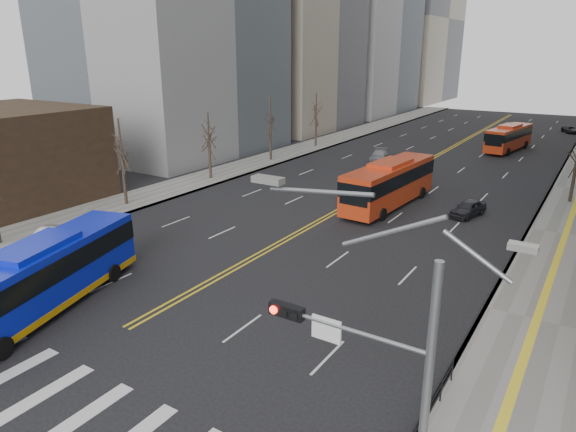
{
  "coord_description": "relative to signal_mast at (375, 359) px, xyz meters",
  "views": [
    {
      "loc": [
        18.08,
        -9.15,
        12.66
      ],
      "look_at": [
        3.74,
        13.58,
        3.94
      ],
      "focal_mm": 32.0,
      "sensor_mm": 36.0,
      "label": 1
    }
  ],
  "objects": [
    {
      "name": "ground",
      "position": [
        -13.77,
        -2.0,
        -4.86
      ],
      "size": [
        220.0,
        220.0,
        0.0
      ],
      "primitive_type": "plane",
      "color": "black"
    },
    {
      "name": "sidewalk_left",
      "position": [
        -30.27,
        43.0,
        -4.78
      ],
      "size": [
        5.0,
        130.0,
        0.15
      ],
      "primitive_type": "cube",
      "color": "slate",
      "rests_on": "ground"
    },
    {
      "name": "crosswalk",
      "position": [
        -13.77,
        -2.0,
        -4.85
      ],
      "size": [
        26.7,
        4.0,
        0.01
      ],
      "color": "silver",
      "rests_on": "ground"
    },
    {
      "name": "centerline",
      "position": [
        -13.77,
        53.0,
        -4.85
      ],
      "size": [
        0.55,
        100.0,
        0.01
      ],
      "color": "gold",
      "rests_on": "ground"
    },
    {
      "name": "signal_mast",
      "position": [
        0.0,
        0.0,
        0.0
      ],
      "size": [
        5.37,
        0.37,
        9.39
      ],
      "color": "gray",
      "rests_on": "ground"
    },
    {
      "name": "pedestrian_railing",
      "position": [
        0.53,
        4.0,
        -4.03
      ],
      "size": [
        0.06,
        6.06,
        1.02
      ],
      "color": "black",
      "rests_on": "sidewalk_right"
    },
    {
      "name": "street_trees",
      "position": [
        -20.94,
        32.55,
        0.02
      ],
      "size": [
        35.2,
        47.2,
        7.6
      ],
      "color": "#30251D",
      "rests_on": "ground"
    },
    {
      "name": "blue_bus",
      "position": [
        -18.61,
        2.0,
        -2.93
      ],
      "size": [
        6.13,
        12.92,
        3.67
      ],
      "color": "#0D1DCD",
      "rests_on": "ground"
    },
    {
      "name": "red_bus_near",
      "position": [
        -10.8,
        28.82,
        -2.71
      ],
      "size": [
        3.7,
        12.47,
        3.87
      ],
      "color": "red",
      "rests_on": "ground"
    },
    {
      "name": "red_bus_far",
      "position": [
        -6.94,
        60.82,
        -2.94
      ],
      "size": [
        4.14,
        11.07,
        3.44
      ],
      "color": "red",
      "rests_on": "ground"
    },
    {
      "name": "car_white",
      "position": [
        -26.27,
        7.45,
        -4.17
      ],
      "size": [
        2.36,
        4.38,
        1.37
      ],
      "primitive_type": "imported",
      "rotation": [
        0.0,
        0.0,
        0.23
      ],
      "color": "silver",
      "rests_on": "ground"
    },
    {
      "name": "car_dark_mid",
      "position": [
        -4.35,
        29.5,
        -4.21
      ],
      "size": [
        2.44,
        4.06,
        1.3
      ],
      "primitive_type": "imported",
      "rotation": [
        0.0,
        0.0,
        -0.26
      ],
      "color": "black",
      "rests_on": "ground"
    },
    {
      "name": "car_silver",
      "position": [
        -18.75,
        45.77,
        -4.21
      ],
      "size": [
        2.91,
        4.78,
        1.29
      ],
      "primitive_type": "imported",
      "rotation": [
        0.0,
        0.0,
        0.26
      ],
      "color": "gray",
      "rests_on": "ground"
    },
    {
      "name": "car_dark_far",
      "position": [
        -1.27,
        82.45,
        -4.32
      ],
      "size": [
        3.19,
        4.23,
        1.07
      ],
      "primitive_type": "imported",
      "rotation": [
        0.0,
        0.0,
        0.42
      ],
      "color": "black",
      "rests_on": "ground"
    }
  ]
}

